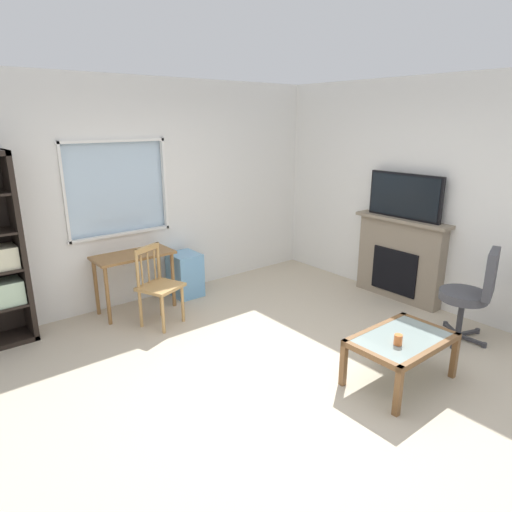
{
  "coord_description": "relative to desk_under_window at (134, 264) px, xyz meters",
  "views": [
    {
      "loc": [
        -2.43,
        -2.72,
        2.23
      ],
      "look_at": [
        0.21,
        0.52,
        0.95
      ],
      "focal_mm": 31.41,
      "sensor_mm": 36.0,
      "label": 1
    }
  ],
  "objects": [
    {
      "name": "wooden_chair",
      "position": [
        0.04,
        -0.52,
        -0.13
      ],
      "size": [
        0.54,
        0.53,
        0.9
      ],
      "color": "tan",
      "rests_on": "ground"
    },
    {
      "name": "coffee_table",
      "position": [
        1.13,
        -2.91,
        -0.23
      ],
      "size": [
        0.91,
        0.59,
        0.43
      ],
      "color": "#8C9E99",
      "rests_on": "ground"
    },
    {
      "name": "wall_right",
      "position": [
        2.94,
        -2.1,
        0.77
      ],
      "size": [
        0.12,
        5.09,
        2.72
      ],
      "primitive_type": "cube",
      "color": "white",
      "rests_on": "ground"
    },
    {
      "name": "wall_back_with_window",
      "position": [
        0.41,
        0.35,
        0.76
      ],
      "size": [
        5.02,
        0.15,
        2.72
      ],
      "color": "white",
      "rests_on": "ground"
    },
    {
      "name": "desk_under_window",
      "position": [
        0.0,
        0.0,
        0.0
      ],
      "size": [
        0.92,
        0.45,
        0.71
      ],
      "color": "olive",
      "rests_on": "ground"
    },
    {
      "name": "office_chair",
      "position": [
        2.36,
        -2.91,
        -0.04
      ],
      "size": [
        0.58,
        0.56,
        1.0
      ],
      "color": "#4C4C51",
      "rests_on": "ground"
    },
    {
      "name": "fireplace",
      "position": [
        2.79,
        -1.76,
        -0.06
      ],
      "size": [
        0.26,
        1.25,
        1.06
      ],
      "color": "gray",
      "rests_on": "ground"
    },
    {
      "name": "sippy_cup",
      "position": [
        0.98,
        -2.97,
        -0.12
      ],
      "size": [
        0.07,
        0.07,
        0.09
      ],
      "primitive_type": "cylinder",
      "color": "orange",
      "rests_on": "coffee_table"
    },
    {
      "name": "plastic_drawer_unit",
      "position": [
        0.71,
        0.05,
        -0.31
      ],
      "size": [
        0.35,
        0.4,
        0.57
      ],
      "primitive_type": "cube",
      "color": "#72ADDB",
      "rests_on": "ground"
    },
    {
      "name": "ground",
      "position": [
        0.37,
        -2.1,
        -0.6
      ],
      "size": [
        6.02,
        5.89,
        0.02
      ],
      "primitive_type": "cube",
      "color": "beige"
    },
    {
      "name": "tv",
      "position": [
        2.77,
        -1.76,
        0.74
      ],
      "size": [
        0.06,
        0.98,
        0.55
      ],
      "color": "black",
      "rests_on": "fireplace"
    }
  ]
}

